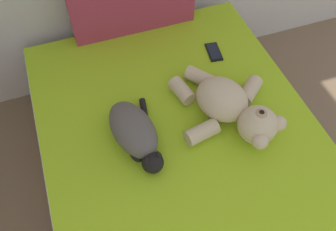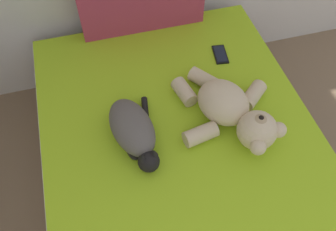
{
  "view_description": "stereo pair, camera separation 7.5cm",
  "coord_description": "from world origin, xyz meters",
  "px_view_note": "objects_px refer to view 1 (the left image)",
  "views": [
    {
      "loc": [
        0.94,
        1.79,
        1.97
      ],
      "look_at": [
        1.29,
        2.77,
        0.56
      ],
      "focal_mm": 38.6,
      "sensor_mm": 36.0,
      "label": 1
    },
    {
      "loc": [
        1.01,
        1.76,
        1.97
      ],
      "look_at": [
        1.29,
        2.77,
        0.56
      ],
      "focal_mm": 38.6,
      "sensor_mm": 36.0,
      "label": 2
    }
  ],
  "objects_px": {
    "cat": "(135,132)",
    "cell_phone": "(214,52)",
    "teddy_bear": "(231,107)",
    "bed": "(189,179)"
  },
  "relations": [
    {
      "from": "bed",
      "to": "cat",
      "type": "xyz_separation_m",
      "value": [
        -0.22,
        0.16,
        0.32
      ]
    },
    {
      "from": "cat",
      "to": "teddy_bear",
      "type": "distance_m",
      "value": 0.48
    },
    {
      "from": "bed",
      "to": "teddy_bear",
      "type": "xyz_separation_m",
      "value": [
        0.26,
        0.14,
        0.34
      ]
    },
    {
      "from": "teddy_bear",
      "to": "cell_phone",
      "type": "xyz_separation_m",
      "value": [
        0.12,
        0.46,
        -0.08
      ]
    },
    {
      "from": "bed",
      "to": "cell_phone",
      "type": "bearing_deg",
      "value": 57.78
    },
    {
      "from": "cat",
      "to": "cell_phone",
      "type": "height_order",
      "value": "cat"
    },
    {
      "from": "bed",
      "to": "cat",
      "type": "height_order",
      "value": "cat"
    },
    {
      "from": "cell_phone",
      "to": "bed",
      "type": "bearing_deg",
      "value": -122.22
    },
    {
      "from": "cell_phone",
      "to": "cat",
      "type": "bearing_deg",
      "value": -144.21
    },
    {
      "from": "bed",
      "to": "cell_phone",
      "type": "xyz_separation_m",
      "value": [
        0.37,
        0.59,
        0.26
      ]
    }
  ]
}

